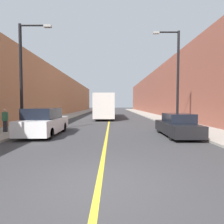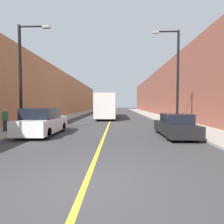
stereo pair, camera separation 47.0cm
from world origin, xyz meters
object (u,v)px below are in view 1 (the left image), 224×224
bus (106,106)px  pedestrian (5,120)px  street_lamp_left (24,72)px  car_right_near (177,126)px  parked_suv_left (44,123)px  street_lamp_right (176,74)px

bus → pedestrian: bus is taller
bus → pedestrian: 15.59m
bus → street_lamp_left: bearing=-109.5°
bus → car_right_near: bearing=-71.2°
pedestrian → parked_suv_left: bearing=-11.3°
car_right_near → street_lamp_left: street_lamp_left is taller
bus → parked_suv_left: (-3.57, -14.72, -0.99)m
parked_suv_left → car_right_near: bearing=-3.2°
bus → street_lamp_right: 13.50m
car_right_near → street_lamp_right: size_ratio=0.53×
street_lamp_right → pedestrian: size_ratio=5.00×
bus → street_lamp_left: street_lamp_left is taller
street_lamp_right → pedestrian: 13.65m
parked_suv_left → car_right_near: (8.74, -0.50, -0.17)m
street_lamp_left → pedestrian: size_ratio=4.59×
parked_suv_left → street_lamp_right: size_ratio=0.58×
car_right_near → street_lamp_right: 5.50m
parked_suv_left → pedestrian: bearing=168.7°
parked_suv_left → street_lamp_right: bearing=17.5°
parked_suv_left → car_right_near: parked_suv_left is taller
street_lamp_right → pedestrian: bearing=-168.8°
street_lamp_left → pedestrian: 3.65m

